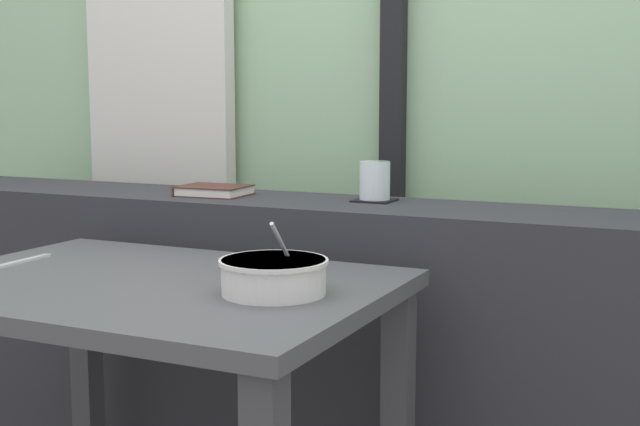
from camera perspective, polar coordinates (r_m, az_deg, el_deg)
name	(u,v)px	position (r m, az deg, el deg)	size (l,w,h in m)	color
curtain_left_panel	(158,44)	(3.02, -10.68, 10.97)	(0.56, 0.06, 2.50)	silver
window_divider_post	(394,20)	(2.65, 4.92, 12.62)	(0.07, 0.05, 2.60)	black
dark_console_ledge	(303,348)	(2.34, -1.15, -8.95)	(2.80, 0.35, 0.80)	#2D2D33
breakfast_table	(151,336)	(1.83, -11.14, -8.02)	(0.97, 0.70, 0.70)	#414145
coaster_square	(375,200)	(2.23, 3.65, 0.85)	(0.10, 0.10, 0.01)	black
juice_glass	(375,182)	(2.23, 3.66, 2.04)	(0.08, 0.08, 0.10)	white
closed_book	(214,191)	(2.38, -7.08, 1.49)	(0.19, 0.16, 0.03)	#47231E
soup_bowl	(274,277)	(1.64, -3.09, -4.24)	(0.21, 0.21, 0.14)	silver
fork_utensil	(22,261)	(2.06, -19.15, -3.04)	(0.02, 0.17, 0.01)	silver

